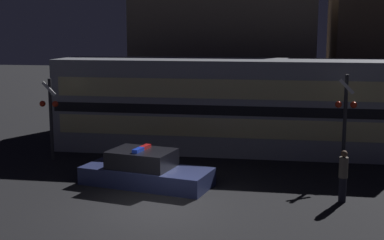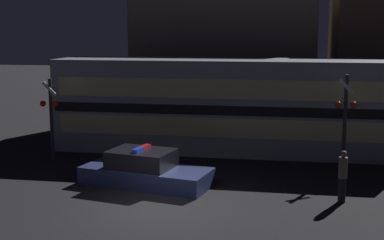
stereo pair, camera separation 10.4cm
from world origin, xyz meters
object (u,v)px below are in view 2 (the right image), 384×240
train (228,105)px  crossing_signal_near (345,117)px  pedestrian (343,176)px  police_car (145,171)px

train → crossing_signal_near: 5.52m
pedestrian → crossing_signal_near: size_ratio=0.45×
train → police_car: (-2.22, -5.81, -1.52)m
pedestrian → crossing_signal_near: bearing=83.7°
train → pedestrian: train is taller
police_car → crossing_signal_near: 7.62m
police_car → crossing_signal_near: size_ratio=1.28×
train → pedestrian: (4.26, -6.62, -1.17)m
train → pedestrian: size_ratio=9.16×
police_car → pedestrian: (6.48, -0.81, 0.36)m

